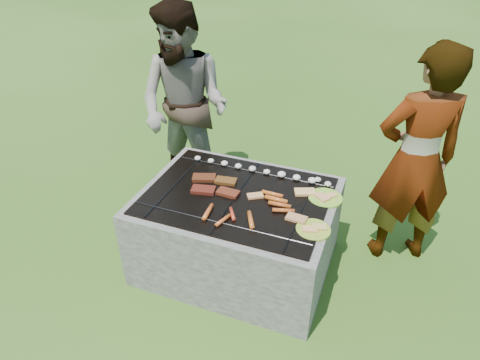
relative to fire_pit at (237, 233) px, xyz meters
The scene contains 10 objects.
lawn 0.28m from the fire_pit, ahead, with size 60.00×60.00×0.00m, color #284B12.
fire_pit is the anchor object (origin of this frame).
mushrooms 0.49m from the fire_pit, 71.60° to the left, with size 1.05×0.08×0.04m.
pork_slabs 0.39m from the fire_pit, 168.95° to the left, with size 0.40×0.27×0.02m.
sausages 0.40m from the fire_pit, 31.38° to the right, with size 0.53×0.46×0.03m.
bread_on_grate 0.50m from the fire_pit, ahead, with size 0.45×0.40×0.02m.
plate_far 0.67m from the fire_pit, 17.92° to the left, with size 0.30×0.30×0.03m.
plate_near 0.67m from the fire_pit, 17.28° to the right, with size 0.27×0.27×0.03m.
cook 1.32m from the fire_pit, 26.86° to the left, with size 0.59×0.39×1.61m, color gray.
bystander 1.18m from the fire_pit, 136.29° to the left, with size 0.82×0.64×1.68m, color #A6958A.
Camera 1 is at (0.87, -2.20, 2.25)m, focal length 32.00 mm.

